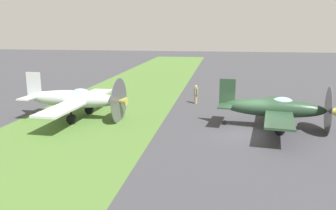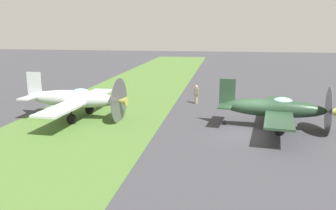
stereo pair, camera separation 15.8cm
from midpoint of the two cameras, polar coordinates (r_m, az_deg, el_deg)
name	(u,v)px [view 1 (the left image)]	position (r m, az deg, el deg)	size (l,w,h in m)	color
ground_plane	(246,133)	(23.93, 12.48, -4.50)	(160.00, 160.00, 0.00)	#38383D
grass_verge	(83,126)	(25.80, -13.92, -3.31)	(120.00, 11.00, 0.01)	#476B2D
airplane_lead	(275,108)	(25.12, 16.89, -0.48)	(9.90, 7.87, 3.51)	#233D28
airplane_wingman	(76,99)	(27.64, -14.98, 0.94)	(10.29, 8.14, 3.67)	#B2B7BC
ground_crew_chief	(196,94)	(32.16, 4.43, 1.80)	(0.54, 0.40, 1.73)	#847A5B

